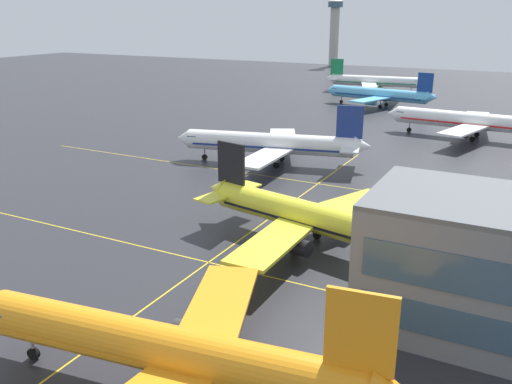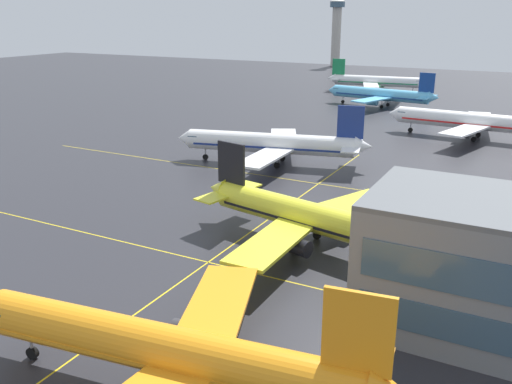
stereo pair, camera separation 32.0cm
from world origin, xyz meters
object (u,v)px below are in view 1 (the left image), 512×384
object	(u,v)px
airliner_second_row	(316,219)
airliner_distant_taxiway	(374,81)
airliner_third_row	(272,144)
airliner_far_right_stand	(380,94)
control_tower	(335,27)
airliner_front_gate	(169,350)
airliner_far_left_stand	(470,121)

from	to	relation	value
airliner_second_row	airliner_distant_taxiway	distance (m)	153.96
airliner_third_row	airliner_far_right_stand	bearing A→B (deg)	89.96
airliner_second_row	control_tower	bearing A→B (deg)	109.48
airliner_third_row	airliner_far_right_stand	distance (m)	80.74
airliner_third_row	airliner_distant_taxiway	xyz separation A→B (m)	(-11.45, 114.72, -0.13)
airliner_distant_taxiway	control_tower	bearing A→B (deg)	118.34
airliner_front_gate	airliner_far_left_stand	bearing A→B (deg)	85.69
airliner_front_gate	airliner_second_row	world-z (taller)	airliner_front_gate
airliner_second_row	airliner_distant_taxiway	bearing A→B (deg)	103.19
airliner_second_row	airliner_distant_taxiway	xyz separation A→B (m)	(-35.14, 149.90, 0.06)
airliner_front_gate	airliner_far_left_stand	xyz separation A→B (m)	(8.45, 112.16, 0.21)
airliner_far_right_stand	airliner_third_row	bearing A→B (deg)	-90.04
airliner_second_row	airliner_far_right_stand	xyz separation A→B (m)	(-23.64, 115.91, -0.06)
airliner_second_row	airliner_third_row	xyz separation A→B (m)	(-23.69, 35.18, 0.19)
airliner_second_row	airliner_far_left_stand	size ratio (longest dim) A/B	0.94
airliner_far_left_stand	airliner_distant_taxiway	bearing A→B (deg)	121.96
airliner_front_gate	airliner_third_row	world-z (taller)	airliner_third_row
airliner_far_left_stand	airliner_far_right_stand	xyz separation A→B (m)	(-32.54, 36.59, -0.30)
airliner_front_gate	airliner_far_right_stand	xyz separation A→B (m)	(-24.09, 148.75, -0.09)
airliner_front_gate	airliner_second_row	xyz separation A→B (m)	(-0.45, 32.84, -0.03)
airliner_third_row	airliner_distant_taxiway	world-z (taller)	airliner_third_row
airliner_third_row	airliner_second_row	bearing A→B (deg)	-56.04
airliner_second_row	airliner_far_right_stand	size ratio (longest dim) A/B	1.01
airliner_far_left_stand	control_tower	xyz separation A→B (m)	(-95.96, 166.84, 17.32)
airliner_far_right_stand	airliner_second_row	bearing A→B (deg)	-78.47
airliner_second_row	airliner_far_right_stand	bearing A→B (deg)	101.53
airliner_front_gate	airliner_distant_taxiway	xyz separation A→B (m)	(-35.59, 182.74, 0.03)
control_tower	airliner_front_gate	bearing A→B (deg)	-72.59
airliner_distant_taxiway	airliner_far_right_stand	bearing A→B (deg)	-71.30
airliner_distant_taxiway	airliner_second_row	bearing A→B (deg)	-76.81
airliner_far_left_stand	airliner_far_right_stand	size ratio (longest dim) A/B	1.07
airliner_distant_taxiway	airliner_front_gate	bearing A→B (deg)	-78.98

